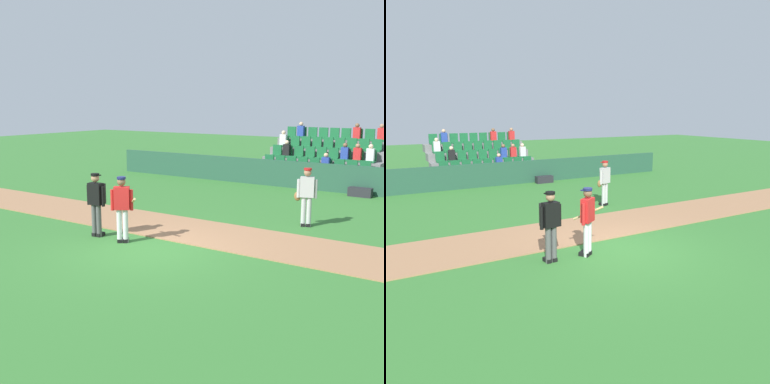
# 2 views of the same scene
# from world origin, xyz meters

# --- Properties ---
(ground_plane) EXTENTS (80.00, 80.00, 0.00)m
(ground_plane) POSITION_xyz_m (0.00, 0.00, 0.00)
(ground_plane) COLOR #33702D
(infield_dirt_path) EXTENTS (28.00, 2.46, 0.03)m
(infield_dirt_path) POSITION_xyz_m (0.00, 2.17, 0.01)
(infield_dirt_path) COLOR #9E704C
(infield_dirt_path) RESTS_ON ground
(dugout_fence) EXTENTS (20.00, 0.16, 1.16)m
(dugout_fence) POSITION_xyz_m (0.00, 10.65, 0.58)
(dugout_fence) COLOR #234C38
(dugout_fence) RESTS_ON ground
(stadium_bleachers) EXTENTS (5.55, 3.80, 2.70)m
(stadium_bleachers) POSITION_xyz_m (0.01, 12.95, 0.75)
(stadium_bleachers) COLOR slate
(stadium_bleachers) RESTS_ON ground
(batter_red_jersey) EXTENTS (0.73, 0.70, 1.76)m
(batter_red_jersey) POSITION_xyz_m (-0.92, 0.16, 0.97)
(batter_red_jersey) COLOR silver
(batter_red_jersey) RESTS_ON ground
(umpire_home_plate) EXTENTS (0.59, 0.33, 1.76)m
(umpire_home_plate) POSITION_xyz_m (-1.92, 0.22, 1.00)
(umpire_home_plate) COLOR #4C4C4C
(umpire_home_plate) RESTS_ON ground
(runner_grey_jersey) EXTENTS (0.67, 0.39, 1.76)m
(runner_grey_jersey) POSITION_xyz_m (2.43, 4.48, 0.96)
(runner_grey_jersey) COLOR #B2B2B2
(runner_grey_jersey) RESTS_ON ground
(equipment_bag) EXTENTS (0.90, 0.36, 0.36)m
(equipment_bag) POSITION_xyz_m (2.47, 10.20, 0.18)
(equipment_bag) COLOR #232328
(equipment_bag) RESTS_ON ground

